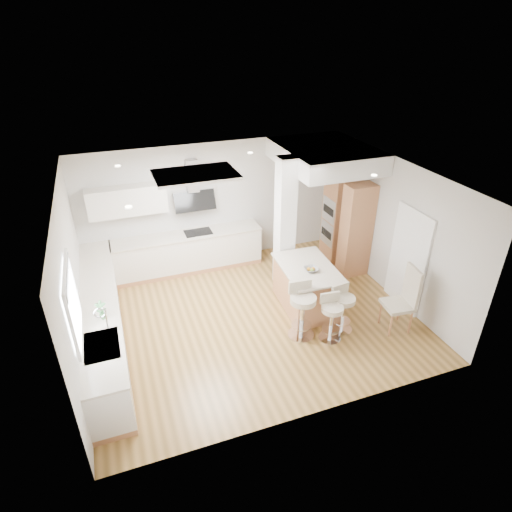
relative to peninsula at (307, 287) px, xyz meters
name	(u,v)px	position (x,y,z in m)	size (l,w,h in m)	color
ground	(252,317)	(-1.13, 0.02, -0.46)	(6.00, 6.00, 0.00)	#A4783C
ceiling	(252,317)	(-1.13, 0.02, -0.46)	(6.00, 5.00, 0.02)	white
wall_back	(215,204)	(-1.13, 2.52, 0.94)	(6.00, 0.04, 2.80)	beige
wall_left	(73,285)	(-4.13, 0.02, 0.94)	(0.04, 5.00, 2.80)	beige
wall_right	(393,229)	(1.87, 0.02, 0.94)	(0.04, 5.00, 2.80)	beige
skylight	(196,175)	(-1.92, 0.62, 2.31)	(4.10, 2.10, 0.06)	white
window_left	(72,300)	(-4.08, -0.88, 1.23)	(0.06, 1.28, 1.07)	white
doorway_right	(408,261)	(1.84, -0.58, 0.54)	(0.05, 1.00, 2.10)	#494239
counter_left	(103,320)	(-3.83, 0.25, 0.00)	(0.63, 4.50, 1.35)	tan
counter_back	(180,243)	(-2.04, 2.24, 0.24)	(3.62, 0.63, 2.50)	tan
pillar	(285,224)	(-0.08, 0.97, 0.94)	(0.35, 0.35, 2.80)	white
soffit	(325,156)	(0.97, 1.42, 2.14)	(1.78, 2.20, 0.40)	white
oven_column	(346,223)	(1.55, 1.25, 0.59)	(0.63, 1.21, 2.10)	tan
peninsula	(307,287)	(0.00, 0.00, 0.00)	(1.07, 1.54, 0.98)	tan
bar_stool_a	(302,308)	(-0.48, -0.79, 0.15)	(0.52, 0.52, 1.08)	white
bar_stool_b	(331,315)	(-0.03, -1.05, 0.05)	(0.44, 0.44, 0.90)	white
bar_stool_c	(343,306)	(0.29, -0.90, 0.06)	(0.47, 0.47, 0.92)	white
dining_chair	(405,297)	(1.36, -1.22, 0.22)	(0.55, 0.55, 1.28)	beige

